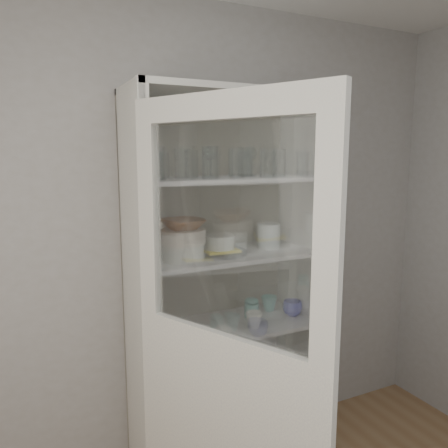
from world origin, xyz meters
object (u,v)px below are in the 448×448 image
goblet_0 (141,161)px  white_canister (149,323)px  mug_teal (269,303)px  tin_box (236,384)px  goblet_2 (250,160)px  mug_blue (292,308)px  cupboard_door (225,389)px  goblet_1 (211,160)px  teal_jar (252,309)px  terracotta_bowl (183,224)px  plate_stack_front (183,252)px  cream_dish (204,393)px  white_ramekin (219,242)px  mug_white (254,320)px  pantry_cabinet (219,306)px  goblet_3 (277,160)px  glass_platter (219,252)px  grey_bowl_stack (269,236)px  yellow_trivet (219,250)px  cream_bowl (183,236)px  plate_stack_back (146,247)px  measuring_cups (173,336)px

goblet_0 → white_canister: bearing=-90.0°
mug_teal → tin_box: 0.49m
goblet_2 → mug_blue: bearing=-37.3°
cupboard_door → goblet_1: cupboard_door is taller
teal_jar → terracotta_bowl: bearing=-168.9°
plate_stack_front → cream_dish: plate_stack_front is taller
white_ramekin → mug_white: (0.16, -0.10, -0.42)m
pantry_cabinet → goblet_3: size_ratio=12.40×
glass_platter → white_ramekin: size_ratio=1.80×
grey_bowl_stack → tin_box: size_ratio=0.65×
cream_dish → white_canister: bearing=164.8°
goblet_0 → plate_stack_front: bearing=-47.5°
yellow_trivet → tin_box: size_ratio=0.83×
terracotta_bowl → tin_box: (0.32, 0.05, -0.95)m
goblet_0 → cream_bowl: (0.16, -0.17, -0.37)m
grey_bowl_stack → white_canister: bearing=175.1°
goblet_0 → yellow_trivet: goblet_0 is taller
plate_stack_back → mug_blue: size_ratio=1.99×
cupboard_door → tin_box: cupboard_door is taller
plate_stack_back → white_ramekin: white_ramekin is taller
terracotta_bowl → measuring_cups: size_ratio=1.88×
plate_stack_front → grey_bowl_stack: 0.53m
goblet_2 → cupboard_door: bearing=-125.1°
yellow_trivet → teal_jar: (0.22, 0.04, -0.38)m
white_canister → white_ramekin: bearing=-9.9°
pantry_cabinet → mug_teal: size_ratio=22.45×
plate_stack_back → glass_platter: 0.38m
goblet_3 → mug_teal: goblet_3 is taller
goblet_0 → plate_stack_back: (0.02, 0.01, -0.44)m
yellow_trivet → plate_stack_back: bearing=158.3°
goblet_1 → measuring_cups: bearing=-150.2°
pantry_cabinet → teal_jar: bearing=-11.1°
teal_jar → goblet_1: bearing=167.2°
plate_stack_back → cream_bowl: cream_bowl is taller
goblet_3 → terracotta_bowl: size_ratio=0.81×
mug_white → goblet_0: bearing=133.6°
cupboard_door → mug_white: bearing=114.0°
white_ramekin → measuring_cups: white_ramekin is taller
cream_bowl → tin_box: 0.94m
goblet_2 → tin_box: goblet_2 is taller
cupboard_door → cream_dish: cupboard_door is taller
grey_bowl_stack → cream_dish: grey_bowl_stack is taller
white_canister → plate_stack_front: bearing=-34.8°
plate_stack_back → grey_bowl_stack: (0.66, -0.13, 0.03)m
white_ramekin → mug_white: bearing=-30.7°
goblet_3 → cream_bowl: bearing=-166.8°
white_ramekin → measuring_cups: bearing=-167.0°
plate_stack_back → plate_stack_front: bearing=-53.7°
pantry_cabinet → tin_box: pantry_cabinet is taller
cupboard_door → measuring_cups: 0.54m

